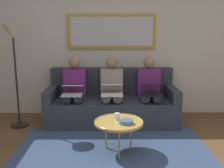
% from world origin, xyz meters
% --- Properties ---
extents(wall_rear, '(6.00, 0.12, 2.60)m').
position_xyz_m(wall_rear, '(0.00, -2.60, 1.30)').
color(wall_rear, beige).
rests_on(wall_rear, ground_plane).
extents(area_rug, '(2.60, 1.80, 0.01)m').
position_xyz_m(area_rug, '(0.00, -0.85, 0.00)').
color(area_rug, '#33476B').
rests_on(area_rug, ground_plane).
extents(couch, '(2.20, 0.90, 0.90)m').
position_xyz_m(couch, '(0.00, -2.12, 0.31)').
color(couch, '#2D333D').
rests_on(couch, ground_plane).
extents(framed_mirror, '(1.59, 0.05, 0.61)m').
position_xyz_m(framed_mirror, '(0.00, -2.51, 1.55)').
color(framed_mirror, '#B7892D').
extents(coffee_table, '(0.64, 0.64, 0.43)m').
position_xyz_m(coffee_table, '(-0.08, -0.90, 0.41)').
color(coffee_table, tan).
rests_on(coffee_table, ground_plane).
extents(cup, '(0.07, 0.07, 0.09)m').
position_xyz_m(cup, '(-0.06, -0.97, 0.47)').
color(cup, silver).
rests_on(cup, coffee_table).
extents(bowl, '(0.18, 0.18, 0.05)m').
position_xyz_m(bowl, '(-0.17, -0.83, 0.45)').
color(bowl, slate).
rests_on(bowl, coffee_table).
extents(person_left, '(0.38, 0.58, 1.14)m').
position_xyz_m(person_left, '(-0.64, -2.05, 0.61)').
color(person_left, '#66236B').
rests_on(person_left, couch).
extents(laptop_black, '(0.33, 0.38, 0.16)m').
position_xyz_m(laptop_black, '(-0.64, -1.81, 0.63)').
color(laptop_black, black).
extents(person_middle, '(0.38, 0.58, 1.14)m').
position_xyz_m(person_middle, '(0.00, -2.05, 0.61)').
color(person_middle, gray).
rests_on(person_middle, couch).
extents(laptop_white, '(0.35, 0.39, 0.17)m').
position_xyz_m(laptop_white, '(0.00, -1.82, 0.63)').
color(laptop_white, white).
extents(person_right, '(0.38, 0.58, 1.14)m').
position_xyz_m(person_right, '(0.64, -2.05, 0.61)').
color(person_right, '#66236B').
rests_on(person_right, couch).
extents(laptop_silver, '(0.32, 0.38, 0.16)m').
position_xyz_m(laptop_silver, '(0.64, -1.81, 0.63)').
color(laptop_silver, silver).
extents(standing_lamp, '(0.32, 0.32, 1.66)m').
position_xyz_m(standing_lamp, '(1.55, -1.85, 1.37)').
color(standing_lamp, black).
rests_on(standing_lamp, ground_plane).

